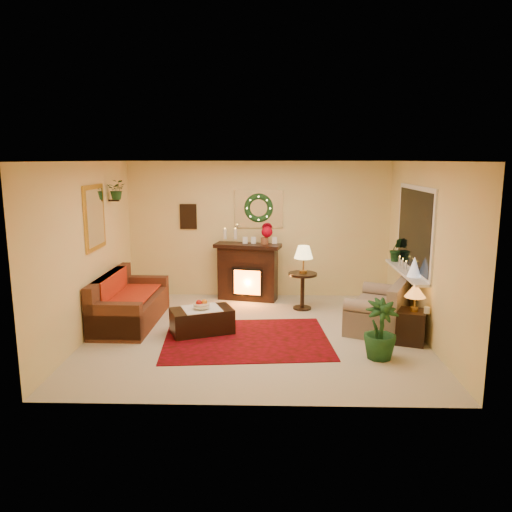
{
  "coord_description": "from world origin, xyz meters",
  "views": [
    {
      "loc": [
        0.2,
        -7.25,
        2.62
      ],
      "look_at": [
        0.0,
        0.35,
        1.15
      ],
      "focal_mm": 35.0,
      "sensor_mm": 36.0,
      "label": 1
    }
  ],
  "objects_px": {
    "sofa": "(131,297)",
    "fireplace": "(248,271)",
    "loveseat": "(379,302)",
    "side_table_round": "(302,291)",
    "end_table_square": "(411,325)",
    "coffee_table": "(202,320)"
  },
  "relations": [
    {
      "from": "sofa",
      "to": "end_table_square",
      "type": "xyz_separation_m",
      "value": [
        4.3,
        -0.8,
        -0.16
      ]
    },
    {
      "from": "coffee_table",
      "to": "sofa",
      "type": "bearing_deg",
      "value": 137.58
    },
    {
      "from": "coffee_table",
      "to": "end_table_square",
      "type": "bearing_deg",
      "value": -27.56
    },
    {
      "from": "sofa",
      "to": "fireplace",
      "type": "relative_size",
      "value": 1.72
    },
    {
      "from": "fireplace",
      "to": "end_table_square",
      "type": "distance_m",
      "value": 3.34
    },
    {
      "from": "sofa",
      "to": "side_table_round",
      "type": "relative_size",
      "value": 2.87
    },
    {
      "from": "fireplace",
      "to": "side_table_round",
      "type": "xyz_separation_m",
      "value": [
        1.0,
        -0.6,
        -0.23
      ]
    },
    {
      "from": "side_table_round",
      "to": "fireplace",
      "type": "bearing_deg",
      "value": 148.88
    },
    {
      "from": "loveseat",
      "to": "end_table_square",
      "type": "height_order",
      "value": "loveseat"
    },
    {
      "from": "side_table_round",
      "to": "coffee_table",
      "type": "height_order",
      "value": "side_table_round"
    },
    {
      "from": "loveseat",
      "to": "coffee_table",
      "type": "height_order",
      "value": "loveseat"
    },
    {
      "from": "loveseat",
      "to": "end_table_square",
      "type": "distance_m",
      "value": 0.75
    },
    {
      "from": "sofa",
      "to": "coffee_table",
      "type": "xyz_separation_m",
      "value": [
        1.22,
        -0.47,
        -0.22
      ]
    },
    {
      "from": "sofa",
      "to": "fireplace",
      "type": "xyz_separation_m",
      "value": [
        1.84,
        1.45,
        0.12
      ]
    },
    {
      "from": "end_table_square",
      "to": "coffee_table",
      "type": "relative_size",
      "value": 0.53
    },
    {
      "from": "fireplace",
      "to": "coffee_table",
      "type": "height_order",
      "value": "fireplace"
    },
    {
      "from": "sofa",
      "to": "loveseat",
      "type": "bearing_deg",
      "value": -0.52
    },
    {
      "from": "loveseat",
      "to": "side_table_round",
      "type": "bearing_deg",
      "value": 164.51
    },
    {
      "from": "fireplace",
      "to": "loveseat",
      "type": "relative_size",
      "value": 0.81
    },
    {
      "from": "side_table_round",
      "to": "end_table_square",
      "type": "bearing_deg",
      "value": -48.35
    },
    {
      "from": "loveseat",
      "to": "side_table_round",
      "type": "distance_m",
      "value": 1.51
    },
    {
      "from": "sofa",
      "to": "loveseat",
      "type": "xyz_separation_m",
      "value": [
        3.98,
        -0.13,
        -0.01
      ]
    }
  ]
}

